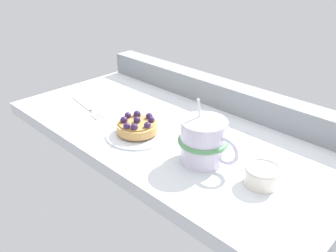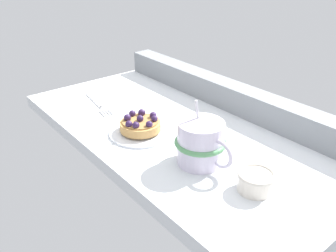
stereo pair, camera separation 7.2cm
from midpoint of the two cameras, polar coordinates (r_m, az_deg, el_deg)
name	(u,v)px [view 2 (the right image)]	position (r cm, az deg, el deg)	size (l,w,h in cm)	color
ground_plane	(179,133)	(82.65, 4.20, -1.25)	(81.20, 41.27, 3.03)	silver
window_rail_back	(232,96)	(92.66, 12.43, 4.63)	(79.57, 5.70, 6.30)	gray
dessert_plate	(141,131)	(79.14, -1.83, -0.95)	(13.97, 13.97, 0.98)	silver
raspberry_tart	(140,124)	(78.32, -1.85, 0.25)	(9.04, 9.04, 3.45)	tan
coffee_mug	(201,143)	(67.67, 8.35, -2.80)	(13.01, 9.91, 12.36)	silver
dessert_fork	(97,104)	(94.45, -9.10, 3.51)	(16.40, 4.00, 0.60)	silver
sugar_bowl	(256,181)	(63.82, 17.06, -8.50)	(6.51, 6.51, 3.48)	silver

